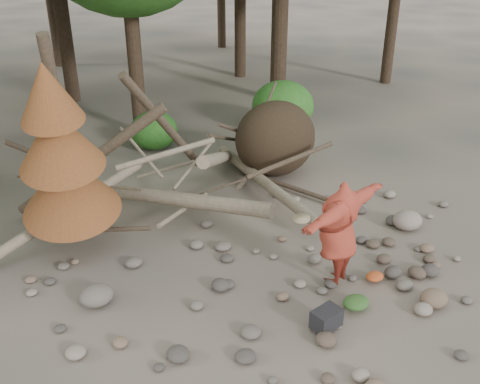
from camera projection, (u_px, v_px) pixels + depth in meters
ground at (306, 284)px, 9.78m from camera, size 120.00×120.00×0.00m
deadfall_pile at (259, 145)px, 13.54m from camera, size 8.55×5.24×3.30m
dead_conifer at (62, 156)px, 9.78m from camera, size 2.06×2.16×4.35m
bush_mid at (154, 131)px, 15.74m from camera, size 1.40×1.40×1.12m
bush_right at (283, 106)px, 17.17m from camera, size 2.00×2.00×1.60m
frisbee_thrower at (338, 233)px, 9.36m from camera, size 2.57×1.22×1.98m
backpack at (326, 321)px, 8.60m from camera, size 0.50×0.36×0.32m
cloth_green at (356, 305)px, 9.10m from camera, size 0.48×0.40×0.18m
cloth_orange at (375, 279)px, 9.83m from camera, size 0.35×0.29×0.13m
boulder_front_right at (434, 298)px, 9.17m from camera, size 0.49×0.44×0.29m
boulder_mid_right at (407, 220)px, 11.56m from camera, size 0.66×0.59×0.40m
boulder_mid_left at (96, 295)px, 9.19m from camera, size 0.59×0.53×0.35m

